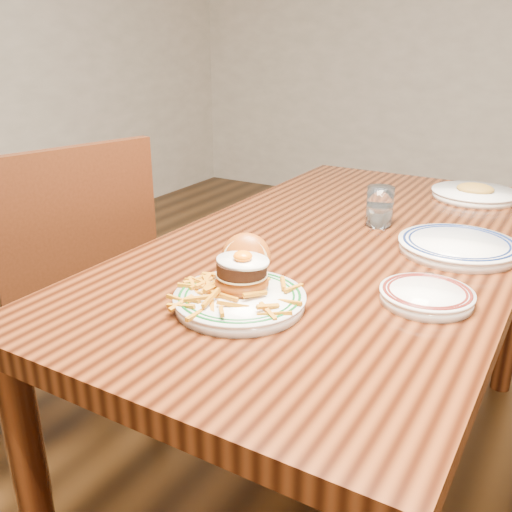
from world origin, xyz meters
The scene contains 8 objects.
floor centered at (0.00, 0.00, 0.00)m, with size 6.00×6.00×0.00m, color black.
table centered at (0.00, 0.00, 0.66)m, with size 0.85×1.60×0.75m.
chair_left centered at (-0.75, -0.28, 0.53)m, with size 0.56×0.56×0.98m.
main_plate centered at (-0.04, -0.45, 0.78)m, with size 0.26×0.27×0.12m.
side_plate centered at (0.28, -0.26, 0.77)m, with size 0.18×0.19×0.03m.
rear_plate centered at (0.27, 0.06, 0.77)m, with size 0.28×0.28×0.03m.
water_glass centered at (0.03, 0.16, 0.80)m, with size 0.07×0.07×0.11m.
far_plate centered at (0.20, 0.59, 0.77)m, with size 0.27×0.27×0.05m.
Camera 1 is at (0.50, -1.30, 1.24)m, focal length 40.00 mm.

